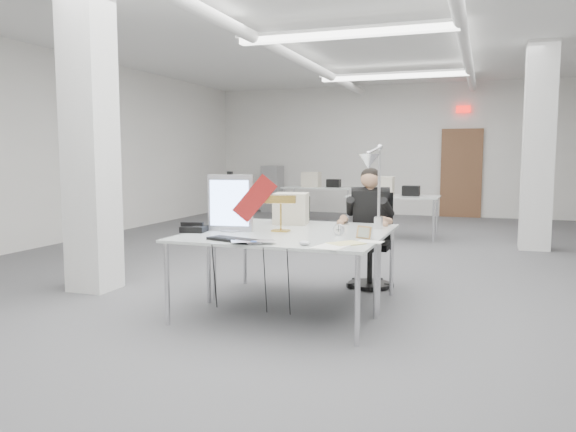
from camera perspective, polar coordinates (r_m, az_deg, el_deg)
name	(u,v)px	position (r m, az deg, el deg)	size (l,w,h in m)	color
room_shell	(348,138)	(7.38, 6.09, 7.85)	(10.04, 14.04, 3.24)	#4E4E50
desk_main	(273,239)	(4.92, -1.51, -2.40)	(1.80, 0.90, 0.03)	silver
desk_second	(304,227)	(5.76, 1.67, -1.13)	(1.80, 0.90, 0.03)	silver
bg_desk_a	(393,197)	(10.19, 10.64, 1.96)	(1.60, 0.80, 0.03)	silver
bg_desk_b	(320,188)	(12.77, 3.24, 2.89)	(1.60, 0.80, 0.03)	silver
filing_cabinet	(273,189)	(14.69, -1.58, 2.78)	(0.45, 0.55, 1.20)	gray
office_chair	(370,239)	(6.32, 8.35, -2.29)	(0.54, 0.54, 1.10)	black
seated_person	(370,208)	(6.23, 8.31, 0.82)	(0.46, 0.57, 0.86)	black
monitor	(230,203)	(5.37, -5.88, 1.33)	(0.44, 0.04, 0.54)	#AEAEB3
pennant	(255,198)	(5.22, -3.39, 1.81)	(0.44, 0.01, 0.18)	maroon
keyboard	(234,240)	(4.76, -5.49, -2.42)	(0.49, 0.16, 0.02)	black
laptop	(254,243)	(4.54, -3.51, -2.79)	(0.36, 0.23, 0.03)	#ACABB0
mouse	(305,243)	(4.52, 1.69, -2.76)	(0.10, 0.06, 0.04)	#B6B6BB
bankers_lamp	(281,214)	(5.32, -0.74, 0.19)	(0.29, 0.12, 0.33)	gold
desk_phone	(194,229)	(5.38, -9.52, -1.30)	(0.22, 0.20, 0.06)	black
picture_frame_left	(214,224)	(5.49, -7.49, -0.84)	(0.14, 0.01, 0.11)	#AC884A
picture_frame_right	(364,232)	(4.92, 7.71, -1.65)	(0.14, 0.01, 0.11)	#B1844C
desk_clock	(339,230)	(5.11, 5.20, -1.40)	(0.10, 0.10, 0.03)	#AFAEB3
paper_stack_a	(332,246)	(4.47, 4.47, -3.09)	(0.23, 0.32, 0.01)	white
paper_stack_b	(346,243)	(4.61, 5.89, -2.79)	(0.20, 0.28, 0.01)	#D4CB7E
paper_stack_c	(370,242)	(4.73, 8.37, -2.61)	(0.21, 0.14, 0.01)	silver
beige_monitor	(291,208)	(5.91, 0.32, 0.77)	(0.34, 0.33, 0.33)	#BCB59C
architect_lamp	(374,179)	(5.32, 8.78, 3.72)	(0.27, 0.78, 1.00)	silver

